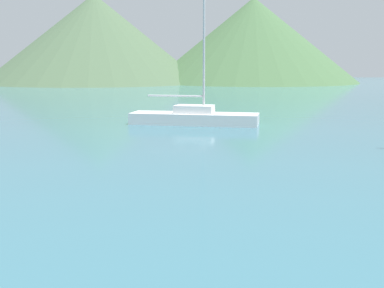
# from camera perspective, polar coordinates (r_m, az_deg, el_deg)

# --- Properties ---
(sailboat_inner) EXTENTS (6.96, 2.71, 10.70)m
(sailboat_inner) POSITION_cam_1_polar(r_m,az_deg,el_deg) (25.62, 0.29, 3.38)
(sailboat_inner) COLOR white
(sailboat_inner) RESTS_ON ground_plane
(hill_west) EXTENTS (37.14, 37.14, 14.75)m
(hill_west) POSITION_cam_1_polar(r_m,az_deg,el_deg) (85.13, -11.40, 12.12)
(hill_west) COLOR #4C6647
(hill_west) RESTS_ON ground_plane
(hill_central) EXTENTS (35.96, 35.96, 14.40)m
(hill_central) POSITION_cam_1_polar(r_m,az_deg,el_deg) (85.74, 7.26, 12.09)
(hill_central) COLOR #476B42
(hill_central) RESTS_ON ground_plane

